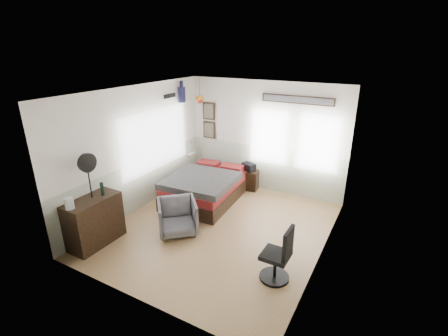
{
  "coord_description": "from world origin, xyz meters",
  "views": [
    {
      "loc": [
        2.83,
        -4.9,
        3.47
      ],
      "look_at": [
        -0.1,
        0.4,
        1.15
      ],
      "focal_mm": 26.0,
      "sensor_mm": 36.0,
      "label": 1
    }
  ],
  "objects_px": {
    "armchair": "(177,217)",
    "nightstand": "(248,179)",
    "task_chair": "(279,259)",
    "bed": "(205,188)",
    "dresser": "(94,221)"
  },
  "relations": [
    {
      "from": "dresser",
      "to": "task_chair",
      "type": "height_order",
      "value": "task_chair"
    },
    {
      "from": "task_chair",
      "to": "armchair",
      "type": "bearing_deg",
      "value": 170.99
    },
    {
      "from": "bed",
      "to": "dresser",
      "type": "xyz_separation_m",
      "value": [
        -0.82,
        -2.5,
        0.14
      ]
    },
    {
      "from": "bed",
      "to": "dresser",
      "type": "relative_size",
      "value": 2.1
    },
    {
      "from": "armchair",
      "to": "task_chair",
      "type": "relative_size",
      "value": 0.79
    },
    {
      "from": "nightstand",
      "to": "task_chair",
      "type": "distance_m",
      "value": 3.46
    },
    {
      "from": "nightstand",
      "to": "task_chair",
      "type": "height_order",
      "value": "task_chair"
    },
    {
      "from": "armchair",
      "to": "nightstand",
      "type": "distance_m",
      "value": 2.57
    },
    {
      "from": "bed",
      "to": "nightstand",
      "type": "xyz_separation_m",
      "value": [
        0.61,
        1.08,
        -0.07
      ]
    },
    {
      "from": "armchair",
      "to": "task_chair",
      "type": "distance_m",
      "value": 2.23
    },
    {
      "from": "armchair",
      "to": "nightstand",
      "type": "bearing_deg",
      "value": 39.9
    },
    {
      "from": "dresser",
      "to": "armchair",
      "type": "bearing_deg",
      "value": 42.8
    },
    {
      "from": "dresser",
      "to": "armchair",
      "type": "height_order",
      "value": "dresser"
    },
    {
      "from": "bed",
      "to": "armchair",
      "type": "height_order",
      "value": "armchair"
    },
    {
      "from": "dresser",
      "to": "armchair",
      "type": "xyz_separation_m",
      "value": [
        1.1,
        1.02,
        -0.11
      ]
    }
  ]
}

